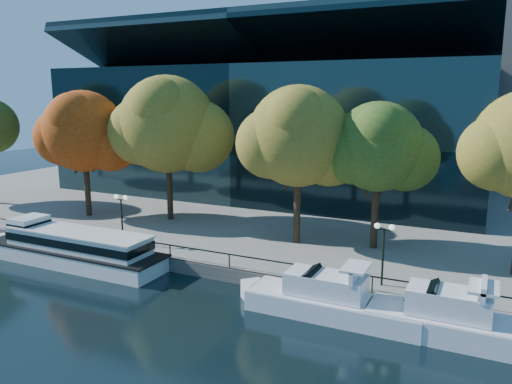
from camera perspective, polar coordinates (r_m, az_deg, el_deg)
The scene contains 13 objects.
ground at distance 35.83m, azimuth -12.75°, elevation -10.31°, with size 160.00×160.00×0.00m, color black.
promenade at distance 66.95m, azimuth 6.79°, elevation 0.37°, with size 90.00×67.08×1.00m.
railing at distance 37.64m, azimuth -9.81°, elevation -6.01°, with size 88.20×0.08×0.99m.
convention_building at distance 63.09m, azimuth 2.13°, elevation 7.12°, with size 50.00×24.57×21.43m.
tour_boat at distance 41.44m, azimuth -20.55°, elevation -5.78°, with size 17.07×3.81×3.24m.
cruiser_near at distance 30.48m, azimuth 8.05°, elevation -11.96°, with size 11.47×2.95×3.32m.
cruiser_far at distance 29.41m, azimuth 21.10°, elevation -13.37°, with size 10.66×2.95×3.48m.
tree_1 at distance 51.36m, azimuth -18.99°, elevation 6.39°, with size 9.85×8.08×12.32m.
tree_2 at distance 47.63m, azimuth -9.94°, elevation 7.38°, with size 11.39×9.34×13.69m.
tree_3 at distance 39.45m, azimuth 5.04°, elevation 6.11°, with size 10.01×8.21×12.68m.
tree_4 at distance 39.12m, azimuth 13.96°, elevation 4.81°, with size 8.61×7.06×11.44m.
lamp_1 at distance 41.38m, azimuth -15.14°, elevation -1.75°, with size 1.26×0.36×4.03m.
lamp_2 at distance 32.25m, azimuth 14.40°, elevation -5.34°, with size 1.26×0.36×4.03m.
Camera 1 is at (21.05, -25.95, 12.95)m, focal length 35.00 mm.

